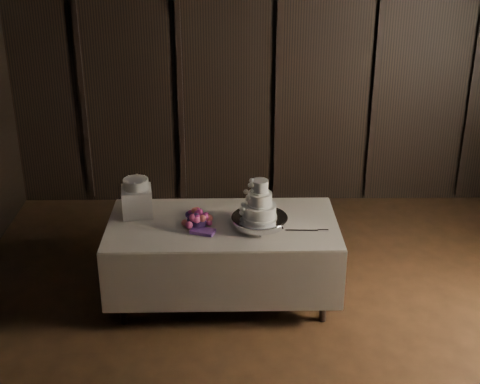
# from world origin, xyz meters

# --- Properties ---
(room) EXTENTS (6.08, 7.08, 3.08)m
(room) POSITION_xyz_m (0.00, 0.00, 1.50)
(room) COLOR black
(room) RESTS_ON ground
(display_table) EXTENTS (2.00, 1.05, 0.76)m
(display_table) POSITION_xyz_m (-0.61, 1.32, 0.42)
(display_table) COLOR beige
(display_table) RESTS_ON ground
(cake_stand) EXTENTS (0.63, 0.63, 0.09)m
(cake_stand) POSITION_xyz_m (-0.29, 1.24, 0.81)
(cake_stand) COLOR silver
(cake_stand) RESTS_ON display_table
(wedding_cake) EXTENTS (0.32, 0.28, 0.34)m
(wedding_cake) POSITION_xyz_m (-0.32, 1.23, 0.98)
(wedding_cake) COLOR white
(wedding_cake) RESTS_ON cake_stand
(bouquet) EXTENTS (0.43, 0.49, 0.20)m
(bouquet) POSITION_xyz_m (-0.82, 1.25, 0.83)
(bouquet) COLOR #EE4F93
(bouquet) RESTS_ON display_table
(box_pedestal) EXTENTS (0.30, 0.30, 0.25)m
(box_pedestal) POSITION_xyz_m (-1.36, 1.50, 0.89)
(box_pedestal) COLOR white
(box_pedestal) RESTS_ON display_table
(small_cake) EXTENTS (0.27, 0.27, 0.09)m
(small_cake) POSITION_xyz_m (-1.36, 1.50, 1.05)
(small_cake) COLOR white
(small_cake) RESTS_ON box_pedestal
(cake_knife) EXTENTS (0.37, 0.04, 0.01)m
(cake_knife) POSITION_xyz_m (0.06, 1.15, 0.77)
(cake_knife) COLOR silver
(cake_knife) RESTS_ON display_table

